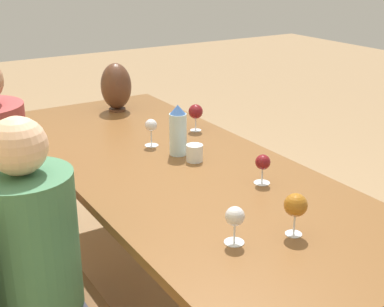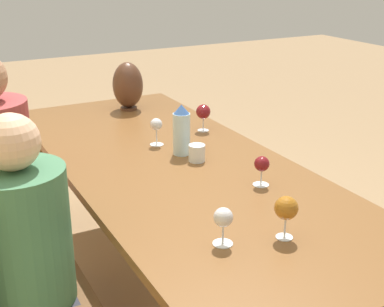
{
  "view_description": "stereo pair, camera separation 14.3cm",
  "coord_description": "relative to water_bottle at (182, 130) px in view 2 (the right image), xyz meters",
  "views": [
    {
      "loc": [
        -2.0,
        1.14,
        1.67
      ],
      "look_at": [
        -0.16,
        0.0,
        0.85
      ],
      "focal_mm": 50.0,
      "sensor_mm": 36.0,
      "label": 1
    },
    {
      "loc": [
        -2.07,
        1.01,
        1.67
      ],
      "look_at": [
        -0.16,
        0.0,
        0.85
      ],
      "focal_mm": 50.0,
      "sensor_mm": 36.0,
      "label": 2
    }
  ],
  "objects": [
    {
      "name": "chair_near",
      "position": [
        -0.42,
        0.91,
        -0.37
      ],
      "size": [
        0.44,
        0.44,
        0.93
      ],
      "color": "brown",
      "rests_on": "ground_plane"
    },
    {
      "name": "wine_glass_2",
      "position": [
        0.27,
        -0.27,
        -0.02
      ],
      "size": [
        0.08,
        0.08,
        0.15
      ],
      "color": "silver",
      "rests_on": "dining_table"
    },
    {
      "name": "dining_table",
      "position": [
        -0.09,
        0.08,
        -0.19
      ],
      "size": [
        2.46,
        0.98,
        0.75
      ],
      "color": "brown",
      "rests_on": "ground_plane"
    },
    {
      "name": "vase",
      "position": [
        0.86,
        -0.06,
        0.03
      ],
      "size": [
        0.19,
        0.19,
        0.29
      ],
      "color": "#4C2D1E",
      "rests_on": "dining_table"
    },
    {
      "name": "ground_plane",
      "position": [
        -0.09,
        0.08,
        -0.87
      ],
      "size": [
        14.0,
        14.0,
        0.0
      ],
      "primitive_type": "plane",
      "color": "#937551"
    },
    {
      "name": "wine_glass_0",
      "position": [
        0.18,
        0.05,
        -0.02
      ],
      "size": [
        0.07,
        0.07,
        0.14
      ],
      "color": "silver",
      "rests_on": "dining_table"
    },
    {
      "name": "water_tumbler",
      "position": [
        -0.12,
        -0.02,
        -0.08
      ],
      "size": [
        0.08,
        0.08,
        0.08
      ],
      "color": "silver",
      "rests_on": "dining_table"
    },
    {
      "name": "person_near",
      "position": [
        -0.42,
        0.83,
        -0.24
      ],
      "size": [
        0.34,
        0.34,
        1.18
      ],
      "color": "#2D2D38",
      "rests_on": "ground_plane"
    },
    {
      "name": "person_far",
      "position": [
        0.15,
        0.83,
        -0.18
      ],
      "size": [
        0.34,
        0.34,
        1.29
      ],
      "color": "#2D2D38",
      "rests_on": "ground_plane"
    },
    {
      "name": "wine_glass_1",
      "position": [
        -0.49,
        -0.13,
        -0.03
      ],
      "size": [
        0.07,
        0.07,
        0.13
      ],
      "color": "silver",
      "rests_on": "dining_table"
    },
    {
      "name": "wine_glass_4",
      "position": [
        -0.83,
        0.27,
        -0.03
      ],
      "size": [
        0.07,
        0.07,
        0.13
      ],
      "color": "silver",
      "rests_on": "dining_table"
    },
    {
      "name": "wine_glass_3",
      "position": [
        -0.89,
        0.06,
        -0.01
      ],
      "size": [
        0.08,
        0.08,
        0.15
      ],
      "color": "silver",
      "rests_on": "dining_table"
    },
    {
      "name": "water_bottle",
      "position": [
        0.0,
        0.0,
        0.0
      ],
      "size": [
        0.08,
        0.08,
        0.25
      ],
      "color": "#ADCCD6",
      "rests_on": "dining_table"
    }
  ]
}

